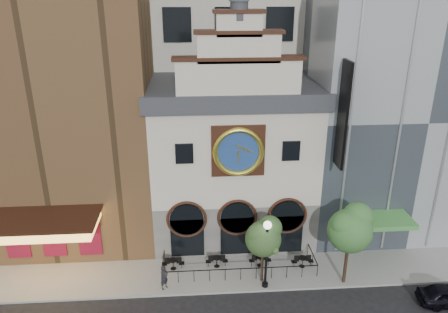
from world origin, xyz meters
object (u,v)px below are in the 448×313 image
bistro_1 (217,261)px  bistro_3 (302,261)px  tree_left (264,236)px  lamppost (267,247)px  bistro_0 (173,263)px  bistro_2 (260,260)px  pedestrian (164,277)px  tree_right (351,227)px

bistro_1 → bistro_3: same height
bistro_1 → tree_left: tree_left is taller
bistro_1 → lamppost: 4.71m
bistro_0 → bistro_2: size_ratio=1.00×
bistro_3 → bistro_0: bearing=177.6°
bistro_2 → tree_left: size_ratio=0.33×
pedestrian → bistro_3: bearing=-35.3°
tree_right → bistro_2: bearing=158.4°
tree_left → bistro_2: bearing=86.9°
pedestrian → bistro_0: bearing=31.3°
tree_right → pedestrian: bearing=179.3°
bistro_1 → bistro_3: 6.10m
bistro_3 → lamppost: size_ratio=0.32×
tree_left → pedestrian: bearing=-176.6°
bistro_2 → bistro_0: bearing=179.5°
bistro_0 → bistro_3: same height
bistro_2 → bistro_3: 3.01m
bistro_1 → tree_right: (8.55, -2.27, 3.78)m
bistro_1 → pedestrian: bearing=-149.4°
tree_left → tree_right: 5.62m
bistro_1 → tree_right: size_ratio=0.27×
bistro_3 → lamppost: (-2.99, -1.96, 2.62)m
bistro_1 → bistro_2: same height
bistro_0 → bistro_3: bearing=-2.4°
bistro_2 → bistro_1: bearing=177.9°
bistro_2 → pedestrian: bearing=-163.3°
bistro_2 → bistro_3: same height
tree_right → bistro_1: bearing=165.1°
pedestrian → tree_left: tree_left is taller
bistro_0 → bistro_2: same height
bistro_3 → lamppost: 4.43m
bistro_1 → tree_left: size_ratio=0.33×
tree_right → bistro_0: bearing=169.2°
bistro_0 → pedestrian: 2.16m
tree_left → lamppost: bearing=-82.5°
bistro_2 → tree_left: (-0.09, -1.61, 3.02)m
pedestrian → bistro_2: bearing=-28.4°
bistro_0 → tree_left: (6.10, -1.67, 3.02)m
bistro_1 → pedestrian: size_ratio=0.92×
bistro_1 → bistro_3: bearing=-4.2°
bistro_1 → tree_right: tree_right is taller
bistro_2 → pedestrian: (-6.68, -2.01, 0.39)m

